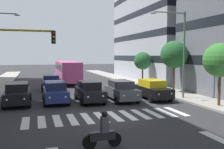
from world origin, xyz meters
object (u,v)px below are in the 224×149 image
object	(u,v)px
car_1	(121,90)
car_row2_0	(51,83)
car_4	(18,94)
car_0	(153,89)
car_2	(89,91)
bus_behind_traffic	(67,70)
street_tree_0	(220,60)
traffic_light_gantry	(5,59)
car_3	(55,92)
street_tree_1	(174,55)
street_tree_2	(143,61)
motorcycle_with_rider	(103,133)
street_lamp_left	(179,45)

from	to	relation	value
car_1	car_row2_0	distance (m)	9.58
car_4	car_0	bearing A→B (deg)	175.21
car_2	bus_behind_traffic	distance (m)	14.64
car_0	car_row2_0	size ratio (longest dim) A/B	1.00
street_tree_0	traffic_light_gantry	bearing A→B (deg)	-0.20
car_0	traffic_light_gantry	distance (m)	12.63
car_2	car_3	world-z (taller)	same
car_0	street_tree_1	xyz separation A→B (m)	(-3.70, -2.64, 3.06)
car_1	car_3	world-z (taller)	same
street_tree_2	street_tree_1	bearing A→B (deg)	89.73
traffic_light_gantry	street_tree_0	world-z (taller)	traffic_light_gantry
motorcycle_with_rider	street_tree_1	distance (m)	16.88
car_3	street_lamp_left	xyz separation A→B (m)	(-10.35, 1.76, 3.87)
car_4	street_tree_0	distance (m)	15.65
car_1	motorcycle_with_rider	world-z (taller)	car_1
car_row2_0	street_tree_0	distance (m)	17.26
traffic_light_gantry	bus_behind_traffic	bearing A→B (deg)	-106.72
traffic_light_gantry	street_tree_0	distance (m)	14.66
car_3	street_tree_2	xyz separation A→B (m)	(-12.06, -9.50, 2.25)
street_lamp_left	street_tree_1	size ratio (longest dim) A/B	1.44
car_row2_0	car_1	bearing A→B (deg)	124.18
car_3	street_lamp_left	distance (m)	11.19
street_tree_1	street_tree_2	xyz separation A→B (m)	(-0.04, -7.82, -0.81)
car_4	motorcycle_with_rider	world-z (taller)	car_4
street_tree_2	car_4	bearing A→B (deg)	32.48
car_4	street_tree_2	world-z (taller)	street_tree_2
car_3	motorcycle_with_rider	distance (m)	10.85
car_4	bus_behind_traffic	distance (m)	15.23
car_3	bus_behind_traffic	world-z (taller)	bus_behind_traffic
car_4	street_tree_0	xyz separation A→B (m)	(-14.41, 5.50, 2.63)
car_0	bus_behind_traffic	size ratio (longest dim) A/B	0.42
motorcycle_with_rider	street_tree_2	size ratio (longest dim) A/B	0.41
car_3	street_tree_1	distance (m)	12.52
car_4	motorcycle_with_rider	size ratio (longest dim) A/B	2.61
car_2	street_tree_0	xyz separation A→B (m)	(-8.78, 5.01, 2.63)
car_0	motorcycle_with_rider	distance (m)	12.18
street_tree_0	street_tree_2	bearing A→B (deg)	-92.06
car_1	car_row2_0	size ratio (longest dim) A/B	1.00
car_4	street_lamp_left	world-z (taller)	street_lamp_left
street_lamp_left	traffic_light_gantry	bearing A→B (deg)	15.36
street_tree_1	motorcycle_with_rider	bearing A→B (deg)	48.89
car_row2_0	street_tree_0	bearing A→B (deg)	132.06
car_3	street_lamp_left	world-z (taller)	street_lamp_left
car_3	car_row2_0	size ratio (longest dim) A/B	1.00
car_2	motorcycle_with_rider	world-z (taller)	car_2
car_4	street_tree_0	size ratio (longest dim) A/B	0.96
car_1	car_4	bearing A→B (deg)	-5.17
car_4	car_2	bearing A→B (deg)	174.99
car_4	street_tree_1	distance (m)	15.32
car_2	street_lamp_left	world-z (taller)	street_lamp_left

